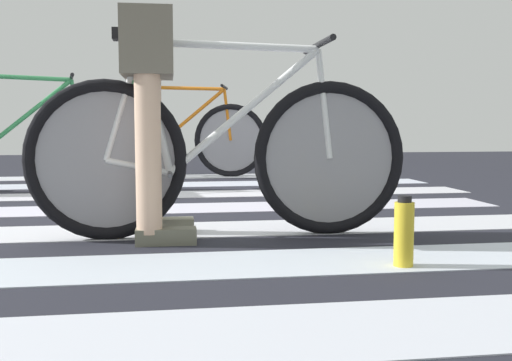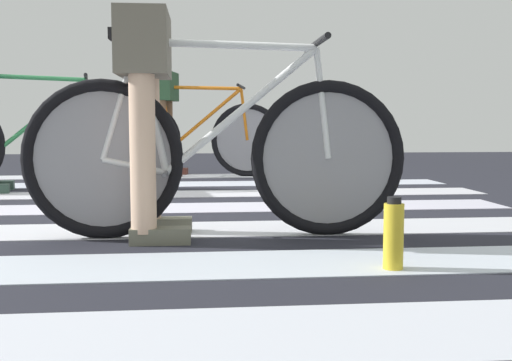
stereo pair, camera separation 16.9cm
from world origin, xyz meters
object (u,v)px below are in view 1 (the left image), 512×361
bicycle_1_of_3 (220,153)px  bicycle_3_of_3 (179,138)px  cyclist_1_of_3 (149,94)px  bicycle_2_of_3 (10,142)px  cyclist_3_of_3 (147,109)px  water_bottle (404,233)px

bicycle_1_of_3 → bicycle_3_of_3: bearing=92.3°
cyclist_1_of_3 → bicycle_2_of_3: (-1.08, 2.06, -0.27)m
bicycle_1_of_3 → cyclist_3_of_3: 3.39m
bicycle_2_of_3 → bicycle_3_of_3: 1.78m
bicycle_1_of_3 → bicycle_3_of_3: 3.29m
bicycle_1_of_3 → bicycle_2_of_3: same height
bicycle_2_of_3 → cyclist_3_of_3: (0.99, 1.28, 0.28)m
water_bottle → cyclist_3_of_3: bearing=104.0°
bicycle_3_of_3 → bicycle_2_of_3: bearing=-125.6°
bicycle_3_of_3 → water_bottle: 4.05m
bicycle_1_of_3 → bicycle_3_of_3: same height
water_bottle → cyclist_1_of_3: bearing=142.7°
cyclist_1_of_3 → water_bottle: 1.26m
bicycle_3_of_3 → cyclist_1_of_3: bearing=-82.8°
cyclist_1_of_3 → water_bottle: (0.91, -0.70, -0.53)m
bicycle_2_of_3 → bicycle_3_of_3: size_ratio=1.00×
cyclist_3_of_3 → water_bottle: cyclist_3_of_3 is taller
bicycle_2_of_3 → water_bottle: 3.41m
bicycle_1_of_3 → water_bottle: bearing=-48.4°
cyclist_1_of_3 → water_bottle: cyclist_1_of_3 is taller
bicycle_2_of_3 → cyclist_3_of_3: cyclist_3_of_3 is taller
bicycle_2_of_3 → bicycle_3_of_3: same height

